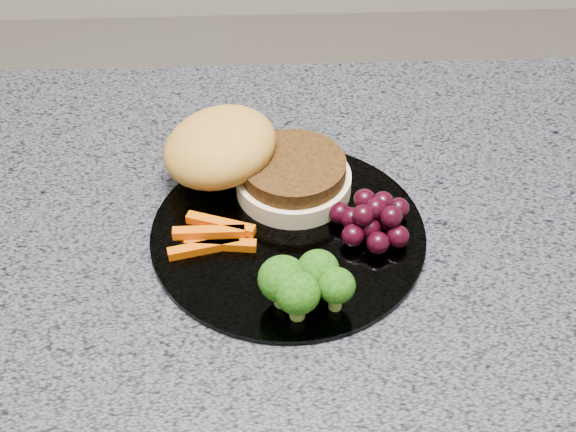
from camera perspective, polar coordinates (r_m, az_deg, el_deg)
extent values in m
cube|color=#545560|center=(0.78, -8.71, -3.00)|extent=(1.20, 0.60, 0.04)
cylinder|color=white|center=(0.76, 0.00, -1.25)|extent=(0.26, 0.26, 0.01)
cylinder|color=beige|center=(0.79, 0.40, 2.40)|extent=(0.14, 0.14, 0.02)
cylinder|color=#4A2A0E|center=(0.78, 0.40, 3.43)|extent=(0.13, 0.13, 0.02)
ellipsoid|color=#BB802E|center=(0.80, -4.87, 4.52)|extent=(0.14, 0.14, 0.06)
cube|color=#D85503|center=(0.75, -5.08, -1.29)|extent=(0.07, 0.01, 0.01)
cube|color=#D85503|center=(0.74, -4.83, -1.99)|extent=(0.07, 0.02, 0.01)
cube|color=#D85503|center=(0.74, -6.01, -2.25)|extent=(0.07, 0.02, 0.01)
cube|color=#D85503|center=(0.75, -4.81, -0.59)|extent=(0.07, 0.03, 0.01)
cube|color=#D85503|center=(0.74, -5.65, -1.16)|extent=(0.07, 0.01, 0.01)
cylinder|color=olive|center=(0.69, -0.37, -5.73)|extent=(0.01, 0.01, 0.02)
ellipsoid|color=#153A07|center=(0.67, -0.38, -4.49)|extent=(0.04, 0.04, 0.04)
cylinder|color=olive|center=(0.70, 2.11, -4.96)|extent=(0.01, 0.01, 0.02)
ellipsoid|color=#153A07|center=(0.68, 2.15, -3.82)|extent=(0.04, 0.04, 0.03)
cylinder|color=olive|center=(0.68, 0.67, -6.65)|extent=(0.01, 0.01, 0.02)
ellipsoid|color=#153A07|center=(0.66, 0.69, -5.49)|extent=(0.04, 0.04, 0.03)
cylinder|color=olive|center=(0.69, 3.39, -6.01)|extent=(0.01, 0.01, 0.02)
ellipsoid|color=#153A07|center=(0.67, 3.45, -4.95)|extent=(0.03, 0.03, 0.03)
sphere|color=black|center=(0.75, 5.84, -0.85)|extent=(0.02, 0.02, 0.02)
sphere|color=black|center=(0.76, 7.22, -0.41)|extent=(0.02, 0.02, 0.02)
sphere|color=black|center=(0.77, 6.20, 0.43)|extent=(0.02, 0.02, 0.02)
sphere|color=black|center=(0.76, 4.53, -0.17)|extent=(0.02, 0.02, 0.02)
sphere|color=black|center=(0.74, 4.63, -1.40)|extent=(0.02, 0.02, 0.02)
sphere|color=black|center=(0.74, 6.42, -1.92)|extent=(0.02, 0.02, 0.02)
sphere|color=black|center=(0.74, 7.83, -1.45)|extent=(0.02, 0.02, 0.02)
sphere|color=black|center=(0.77, 7.86, 0.53)|extent=(0.02, 0.02, 0.02)
sphere|color=black|center=(0.76, 3.71, 0.20)|extent=(0.02, 0.02, 0.02)
sphere|color=black|center=(0.75, 6.24, 0.56)|extent=(0.02, 0.02, 0.02)
sphere|color=black|center=(0.74, 5.37, 0.07)|extent=(0.02, 0.02, 0.02)
sphere|color=black|center=(0.74, 7.36, -0.03)|extent=(0.02, 0.02, 0.02)
sphere|color=black|center=(0.75, 5.47, 1.19)|extent=(0.02, 0.02, 0.02)
sphere|color=black|center=(0.75, 6.76, 1.00)|extent=(0.02, 0.02, 0.02)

